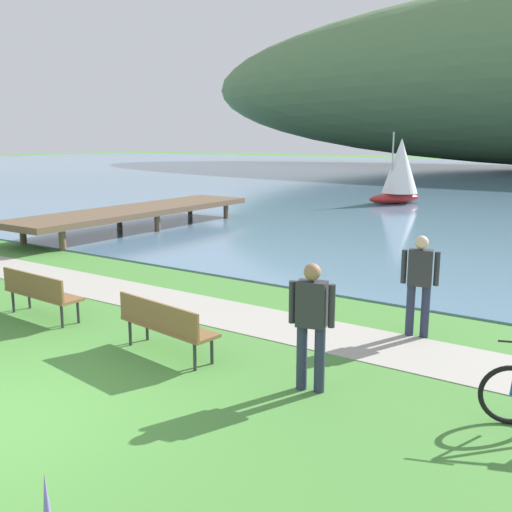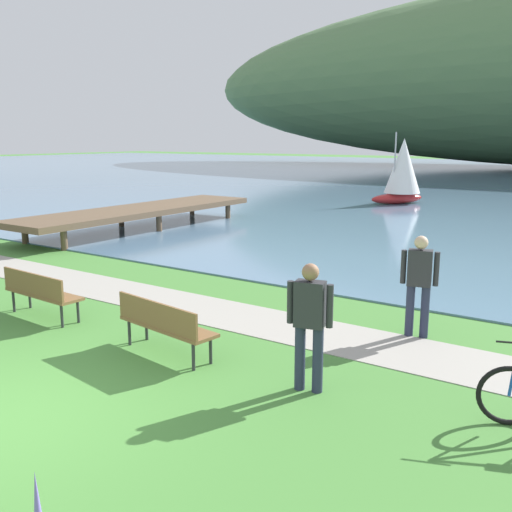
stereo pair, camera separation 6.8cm
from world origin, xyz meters
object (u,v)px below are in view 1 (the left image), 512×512
at_px(park_bench_near_camera, 165,323).
at_px(person_on_the_grass, 311,319).
at_px(person_at_shoreline, 420,280).
at_px(sailboat_nearest_to_shore, 400,170).
at_px(park_bench_further_along, 40,291).

distance_m(park_bench_near_camera, person_on_the_grass, 2.47).
bearing_deg(person_at_shoreline, park_bench_near_camera, -133.91).
bearing_deg(person_at_shoreline, person_on_the_grass, -99.31).
distance_m(park_bench_near_camera, sailboat_nearest_to_shore, 22.14).
distance_m(person_at_shoreline, sailboat_nearest_to_shore, 20.04).
relative_size(park_bench_near_camera, person_on_the_grass, 1.08).
bearing_deg(sailboat_nearest_to_shore, person_at_shoreline, -68.79).
bearing_deg(park_bench_further_along, sailboat_nearest_to_shore, 93.21).
distance_m(park_bench_further_along, person_on_the_grass, 5.59).
relative_size(park_bench_near_camera, person_at_shoreline, 1.08).
xyz_separation_m(park_bench_near_camera, sailboat_nearest_to_shore, (-4.36, 21.67, 1.17)).
xyz_separation_m(person_at_shoreline, person_on_the_grass, (-0.47, -2.84, 0.00)).
xyz_separation_m(park_bench_further_along, person_at_shoreline, (6.04, 2.92, 0.46)).
height_order(park_bench_further_along, sailboat_nearest_to_shore, sailboat_nearest_to_shore).
xyz_separation_m(park_bench_further_along, person_on_the_grass, (5.57, 0.08, 0.46)).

